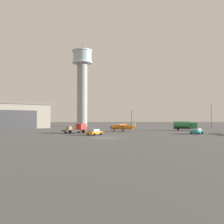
# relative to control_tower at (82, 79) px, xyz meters

# --- Properties ---
(ground_plane) EXTENTS (400.00, 400.00, 0.00)m
(ground_plane) POSITION_rel_control_tower_xyz_m (4.58, -65.13, -21.68)
(ground_plane) COLOR #545456
(control_tower) EXTENTS (9.21, 9.21, 38.86)m
(control_tower) POSITION_rel_control_tower_xyz_m (0.00, 0.00, 0.00)
(control_tower) COLOR gray
(control_tower) RESTS_ON ground_plane
(hangar) EXTENTS (30.14, 27.47, 9.96)m
(hangar) POSITION_rel_control_tower_xyz_m (-26.83, -14.79, -16.68)
(hangar) COLOR gray
(hangar) RESTS_ON ground_plane
(airplane_orange) EXTENTS (7.89, 9.98, 3.00)m
(airplane_orange) POSITION_rel_control_tower_xyz_m (11.77, -42.37, -20.28)
(airplane_orange) COLOR orange
(airplane_orange) RESTS_ON ground_plane
(truck_flatbed_red) EXTENTS (6.36, 5.36, 2.44)m
(truck_flatbed_red) POSITION_rel_control_tower_xyz_m (-1.16, -49.12, -20.48)
(truck_flatbed_red) COLOR #38383D
(truck_flatbed_red) RESTS_ON ground_plane
(truck_fuel_tanker_green) EXTENTS (7.35, 4.24, 2.86)m
(truck_fuel_tanker_green) POSITION_rel_control_tower_xyz_m (31.94, -39.47, -20.07)
(truck_fuel_tanker_green) COLOR #38383D
(truck_fuel_tanker_green) RESTS_ON ground_plane
(car_teal) EXTENTS (4.41, 4.52, 1.37)m
(car_teal) POSITION_rel_control_tower_xyz_m (27.90, -56.12, -20.94)
(car_teal) COLOR teal
(car_teal) RESTS_ON ground_plane
(car_orange) EXTENTS (3.86, 4.27, 1.37)m
(car_orange) POSITION_rel_control_tower_xyz_m (2.85, -57.45, -20.94)
(car_orange) COLOR orange
(car_orange) RESTS_ON ground_plane
(light_post_east) EXTENTS (0.44, 0.44, 7.72)m
(light_post_east) POSITION_rel_control_tower_xyz_m (19.55, -16.93, -17.02)
(light_post_east) COLOR #38383D
(light_post_east) RESTS_ON ground_plane
(light_post_north) EXTENTS (0.44, 0.44, 9.69)m
(light_post_north) POSITION_rel_control_tower_xyz_m (49.10, -24.19, -15.98)
(light_post_north) COLOR #38383D
(light_post_north) RESTS_ON ground_plane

